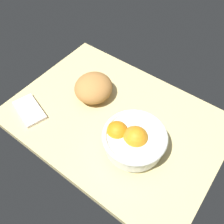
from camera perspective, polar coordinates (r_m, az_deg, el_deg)
name	(u,v)px	position (r cm, az deg, el deg)	size (l,w,h in cm)	color
ground_plane	(115,120)	(93.17, 0.72, -1.94)	(79.20, 56.48, 3.00)	#D1BF80
fruit_bowl	(133,139)	(79.49, 4.92, -6.34)	(21.14, 21.14, 11.52)	white
bread_loaf	(94,88)	(95.97, -4.36, 5.73)	(15.71, 14.86, 9.28)	#B77B3E
napkin_folded	(29,110)	(98.57, -18.84, 0.38)	(14.50, 7.97, 1.40)	silver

